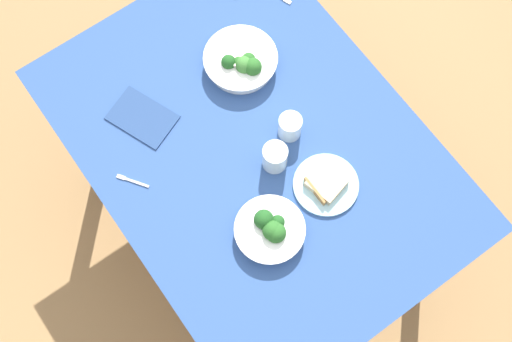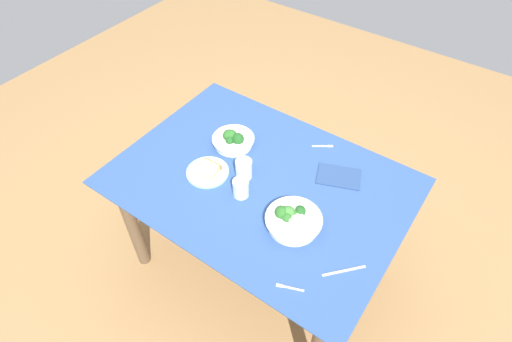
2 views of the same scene
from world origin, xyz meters
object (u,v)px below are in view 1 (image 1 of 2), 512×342
(bread_side_plate, at_px, (326,184))
(broccoli_bowl_near, at_px, (270,229))
(water_glass_side, at_px, (275,157))
(fork_by_near_bowl, at_px, (131,181))
(water_glass_center, at_px, (290,127))
(napkin_folded_upper, at_px, (142,117))
(broccoli_bowl_far, at_px, (241,62))

(bread_side_plate, bearing_deg, broccoli_bowl_near, -84.98)
(water_glass_side, bearing_deg, fork_by_near_bowl, -117.85)
(water_glass_center, bearing_deg, water_glass_side, -60.47)
(broccoli_bowl_near, xyz_separation_m, bread_side_plate, (-0.02, 0.23, -0.02))
(bread_side_plate, xyz_separation_m, fork_by_near_bowl, (-0.37, -0.49, -0.01))
(water_glass_center, xyz_separation_m, napkin_folded_upper, (-0.32, -0.36, -0.04))
(fork_by_near_bowl, height_order, napkin_folded_upper, napkin_folded_upper)
(bread_side_plate, relative_size, water_glass_center, 2.31)
(broccoli_bowl_near, height_order, water_glass_center, same)
(broccoli_bowl_far, distance_m, bread_side_plate, 0.51)
(napkin_folded_upper, bearing_deg, water_glass_center, 48.43)
(bread_side_plate, height_order, water_glass_side, water_glass_side)
(broccoli_bowl_far, bearing_deg, fork_by_near_bowl, -76.02)
(water_glass_side, relative_size, fork_by_near_bowl, 1.04)
(broccoli_bowl_far, relative_size, broccoli_bowl_near, 1.13)
(water_glass_center, bearing_deg, broccoli_bowl_far, 177.77)
(water_glass_side, relative_size, napkin_folded_upper, 0.48)
(fork_by_near_bowl, bearing_deg, broccoli_bowl_far, -110.79)
(water_glass_center, bearing_deg, broccoli_bowl_near, -46.65)
(water_glass_side, bearing_deg, broccoli_bowl_near, -39.67)
(bread_side_plate, bearing_deg, water_glass_center, 175.48)
(water_glass_center, distance_m, napkin_folded_upper, 0.49)
(broccoli_bowl_far, bearing_deg, bread_side_plate, -3.21)
(fork_by_near_bowl, bearing_deg, broccoli_bowl_near, 178.73)
(napkin_folded_upper, bearing_deg, bread_side_plate, 32.80)
(bread_side_plate, relative_size, water_glass_side, 2.09)
(bread_side_plate, distance_m, napkin_folded_upper, 0.64)
(water_glass_side, distance_m, fork_by_near_bowl, 0.46)
(bread_side_plate, relative_size, napkin_folded_upper, 1.00)
(broccoli_bowl_far, relative_size, water_glass_center, 2.75)
(bread_side_plate, bearing_deg, broccoli_bowl_far, 176.79)
(broccoli_bowl_far, xyz_separation_m, napkin_folded_upper, (-0.04, -0.38, -0.03))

